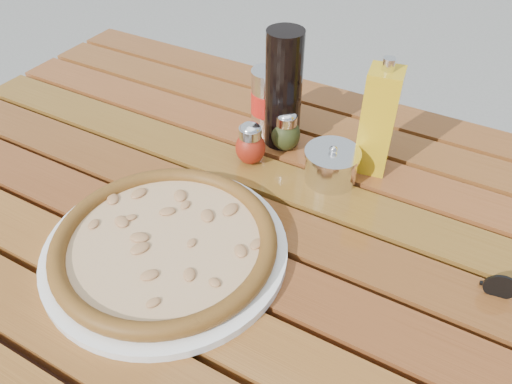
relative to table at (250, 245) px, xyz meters
The scene contains 9 objects.
table is the anchor object (origin of this frame).
plate 0.17m from the table, 115.93° to the right, with size 0.36×0.36×0.01m, color white.
pizza 0.18m from the table, 115.93° to the right, with size 0.42×0.42×0.03m.
pepper_shaker 0.18m from the table, 119.38° to the left, with size 0.07×0.07×0.08m.
oregano_shaker 0.22m from the table, 99.41° to the left, with size 0.06×0.06×0.08m.
dark_bottle 0.28m from the table, 103.10° to the left, with size 0.07×0.07×0.22m, color black.
soda_can 0.29m from the table, 111.89° to the left, with size 0.09×0.09×0.12m.
olive_oil_cruet 0.30m from the table, 58.98° to the left, with size 0.06×0.06×0.21m.
parmesan_tin 0.20m from the table, 61.33° to the left, with size 0.13×0.13×0.07m.
Camera 1 is at (0.30, -0.51, 1.30)m, focal length 35.00 mm.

